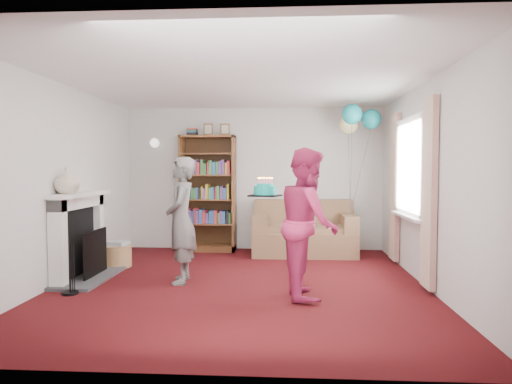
# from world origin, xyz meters

# --- Properties ---
(ground) EXTENTS (5.00, 5.00, 0.00)m
(ground) POSITION_xyz_m (0.00, 0.00, 0.00)
(ground) COLOR black
(ground) RESTS_ON ground
(wall_back) EXTENTS (4.50, 0.02, 2.50)m
(wall_back) POSITION_xyz_m (0.00, 2.51, 1.25)
(wall_back) COLOR silver
(wall_back) RESTS_ON ground
(wall_left) EXTENTS (0.02, 5.00, 2.50)m
(wall_left) POSITION_xyz_m (-2.26, 0.00, 1.25)
(wall_left) COLOR silver
(wall_left) RESTS_ON ground
(wall_right) EXTENTS (0.02, 5.00, 2.50)m
(wall_right) POSITION_xyz_m (2.26, 0.00, 1.25)
(wall_right) COLOR silver
(wall_right) RESTS_ON ground
(ceiling) EXTENTS (4.50, 5.00, 0.01)m
(ceiling) POSITION_xyz_m (0.00, 0.00, 2.50)
(ceiling) COLOR white
(ceiling) RESTS_ON wall_back
(fireplace) EXTENTS (0.55, 1.80, 1.12)m
(fireplace) POSITION_xyz_m (-2.09, 0.19, 0.51)
(fireplace) COLOR #3F3F42
(fireplace) RESTS_ON ground
(window_bay) EXTENTS (0.14, 2.02, 2.20)m
(window_bay) POSITION_xyz_m (2.21, 0.60, 1.20)
(window_bay) COLOR white
(window_bay) RESTS_ON ground
(wall_sconce) EXTENTS (0.16, 0.23, 0.16)m
(wall_sconce) POSITION_xyz_m (-1.75, 2.36, 1.88)
(wall_sconce) COLOR gold
(wall_sconce) RESTS_ON ground
(bookcase) EXTENTS (0.95, 0.42, 2.21)m
(bookcase) POSITION_xyz_m (-0.79, 2.30, 0.98)
(bookcase) COLOR #472B14
(bookcase) RESTS_ON ground
(sofa) EXTENTS (1.69, 0.90, 0.90)m
(sofa) POSITION_xyz_m (0.87, 2.07, 0.34)
(sofa) COLOR brown
(sofa) RESTS_ON ground
(wicker_basket) EXTENTS (0.42, 0.42, 0.38)m
(wicker_basket) POSITION_xyz_m (-1.90, 0.88, 0.17)
(wicker_basket) COLOR #AA824F
(wicker_basket) RESTS_ON ground
(person_striped) EXTENTS (0.45, 0.62, 1.58)m
(person_striped) POSITION_xyz_m (-0.75, 0.04, 0.79)
(person_striped) COLOR black
(person_striped) RESTS_ON ground
(person_magenta) EXTENTS (0.70, 0.86, 1.66)m
(person_magenta) POSITION_xyz_m (0.80, -0.48, 0.83)
(person_magenta) COLOR #AA224D
(person_magenta) RESTS_ON ground
(birthday_cake) EXTENTS (0.32, 0.32, 0.22)m
(birthday_cake) POSITION_xyz_m (0.31, -0.26, 1.18)
(birthday_cake) COLOR black
(birthday_cake) RESTS_ON ground
(balloons) EXTENTS (0.65, 0.70, 1.78)m
(balloons) POSITION_xyz_m (1.70, 1.88, 2.22)
(balloons) COLOR #3F3F3F
(balloons) RESTS_ON ground
(mantel_vase) EXTENTS (0.34, 0.34, 0.32)m
(mantel_vase) POSITION_xyz_m (-2.12, -0.15, 1.29)
(mantel_vase) COLOR beige
(mantel_vase) RESTS_ON fireplace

